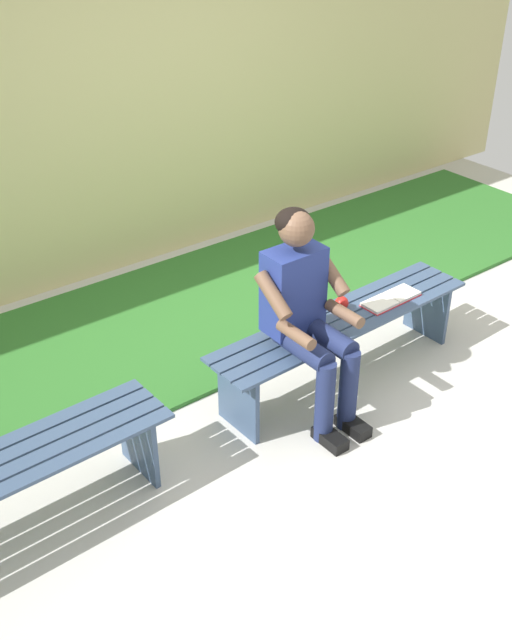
% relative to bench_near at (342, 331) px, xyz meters
% --- Properties ---
extents(ground_plane, '(10.00, 7.00, 0.04)m').
position_rel_bench_near_xyz_m(ground_plane, '(1.13, 1.00, -0.37)').
color(ground_plane, beige).
extents(grass_strip, '(9.00, 1.68, 0.03)m').
position_rel_bench_near_xyz_m(grass_strip, '(1.13, -1.19, -0.33)').
color(grass_strip, '#2D6B28').
rests_on(grass_strip, ground).
extents(brick_wall, '(9.50, 0.24, 2.74)m').
position_rel_bench_near_xyz_m(brick_wall, '(0.50, -2.30, 1.03)').
color(brick_wall, '#D1C684').
rests_on(brick_wall, ground).
extents(bench_near, '(1.88, 0.44, 0.45)m').
position_rel_bench_near_xyz_m(bench_near, '(0.00, 0.00, 0.00)').
color(bench_near, '#384C6B').
rests_on(bench_near, ground).
extents(person_seated, '(0.50, 0.69, 1.25)m').
position_rel_bench_near_xyz_m(person_seated, '(0.39, 0.10, 0.34)').
color(person_seated, navy).
rests_on(person_seated, ground).
extents(apple, '(0.09, 0.09, 0.09)m').
position_rel_bench_near_xyz_m(apple, '(-0.06, -0.08, 0.14)').
color(apple, red).
rests_on(apple, bench_near).
extents(book_open, '(0.42, 0.17, 0.02)m').
position_rel_bench_near_xyz_m(book_open, '(-0.38, 0.03, 0.11)').
color(book_open, white).
rests_on(book_open, bench_near).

